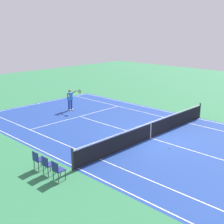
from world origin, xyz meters
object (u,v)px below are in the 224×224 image
spectator_chair_0 (57,169)px  spectator_chair_2 (38,159)px  tennis_player_near (70,99)px  tennis_ball (170,148)px  tennis_net (151,130)px  spectator_chair_1 (47,164)px

spectator_chair_0 → spectator_chair_2: (1.48, 0.00, 0.00)m
tennis_player_near → tennis_ball: (-9.99, 1.21, -0.90)m
tennis_net → tennis_ball: size_ratio=177.27×
spectator_chair_1 → spectator_chair_2: bearing=0.0°
tennis_player_near → spectator_chair_1: (-7.77, 7.48, -0.41)m
tennis_net → spectator_chair_2: tennis_net is taller
spectator_chair_0 → spectator_chair_2: size_ratio=1.00×
tennis_net → spectator_chair_1: size_ratio=13.30×
tennis_net → spectator_chair_1: bearing=86.1°
spectator_chair_1 → tennis_net: bearing=-93.9°
tennis_net → spectator_chair_1: 6.84m
tennis_player_near → tennis_ball: bearing=173.1°
tennis_net → tennis_player_near: tennis_player_near is taller
spectator_chair_0 → tennis_player_near: bearing=-41.3°
spectator_chair_1 → tennis_ball: bearing=-109.5°
tennis_ball → spectator_chair_0: spectator_chair_0 is taller
spectator_chair_1 → spectator_chair_2: 0.74m
tennis_net → spectator_chair_2: size_ratio=13.30×
tennis_player_near → tennis_ball: size_ratio=25.71×
tennis_net → spectator_chair_1: (0.47, 6.82, 0.03)m
spectator_chair_0 → spectator_chair_1: 0.74m
tennis_net → spectator_chair_2: 6.93m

